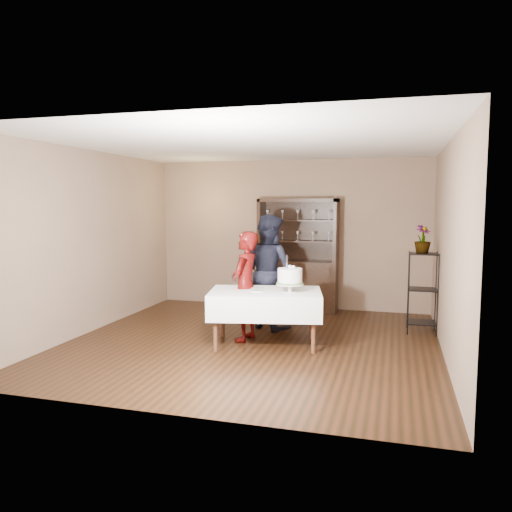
{
  "coord_description": "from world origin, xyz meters",
  "views": [
    {
      "loc": [
        1.88,
        -6.48,
        1.91
      ],
      "look_at": [
        0.02,
        0.1,
        1.19
      ],
      "focal_mm": 35.0,
      "sensor_mm": 36.0,
      "label": 1
    }
  ],
  "objects_px": {
    "woman": "(245,286)",
    "cake": "(290,277)",
    "cake_table": "(265,304)",
    "potted_plant": "(423,239)",
    "man": "(269,272)",
    "china_hutch": "(298,273)",
    "plant_etagere": "(423,289)"
  },
  "relations": [
    {
      "from": "cake_table",
      "to": "china_hutch",
      "type": "bearing_deg",
      "value": 90.07
    },
    {
      "from": "cake_table",
      "to": "potted_plant",
      "type": "relative_size",
      "value": 3.98
    },
    {
      "from": "cake_table",
      "to": "man",
      "type": "bearing_deg",
      "value": 101.36
    },
    {
      "from": "woman",
      "to": "potted_plant",
      "type": "bearing_deg",
      "value": 122.13
    },
    {
      "from": "cake_table",
      "to": "potted_plant",
      "type": "xyz_separation_m",
      "value": [
        2.05,
        1.27,
        0.83
      ]
    },
    {
      "from": "china_hutch",
      "to": "potted_plant",
      "type": "xyz_separation_m",
      "value": [
        2.06,
        -1.05,
        0.73
      ]
    },
    {
      "from": "woman",
      "to": "man",
      "type": "bearing_deg",
      "value": 176.51
    },
    {
      "from": "china_hutch",
      "to": "cake_table",
      "type": "relative_size",
      "value": 1.22
    },
    {
      "from": "cake",
      "to": "woman",
      "type": "bearing_deg",
      "value": 166.75
    },
    {
      "from": "man",
      "to": "potted_plant",
      "type": "bearing_deg",
      "value": -139.29
    },
    {
      "from": "cake_table",
      "to": "potted_plant",
      "type": "bearing_deg",
      "value": 31.7
    },
    {
      "from": "cake_table",
      "to": "cake",
      "type": "bearing_deg",
      "value": -1.06
    },
    {
      "from": "cake_table",
      "to": "woman",
      "type": "distance_m",
      "value": 0.41
    },
    {
      "from": "woman",
      "to": "cake_table",
      "type": "bearing_deg",
      "value": 72.5
    },
    {
      "from": "woman",
      "to": "cake",
      "type": "distance_m",
      "value": 0.71
    },
    {
      "from": "china_hutch",
      "to": "cake",
      "type": "relative_size",
      "value": 4.01
    },
    {
      "from": "woman",
      "to": "potted_plant",
      "type": "height_order",
      "value": "potted_plant"
    },
    {
      "from": "plant_etagere",
      "to": "man",
      "type": "xyz_separation_m",
      "value": [
        -2.26,
        -0.34,
        0.22
      ]
    },
    {
      "from": "cake_table",
      "to": "woman",
      "type": "relative_size",
      "value": 1.07
    },
    {
      "from": "cake",
      "to": "potted_plant",
      "type": "height_order",
      "value": "potted_plant"
    },
    {
      "from": "china_hutch",
      "to": "potted_plant",
      "type": "distance_m",
      "value": 2.42
    },
    {
      "from": "woman",
      "to": "cake",
      "type": "relative_size",
      "value": 3.08
    },
    {
      "from": "cake",
      "to": "potted_plant",
      "type": "distance_m",
      "value": 2.18
    },
    {
      "from": "china_hutch",
      "to": "plant_etagere",
      "type": "bearing_deg",
      "value": -26.83
    },
    {
      "from": "china_hutch",
      "to": "potted_plant",
      "type": "bearing_deg",
      "value": -27.02
    },
    {
      "from": "china_hutch",
      "to": "woman",
      "type": "height_order",
      "value": "china_hutch"
    },
    {
      "from": "man",
      "to": "cake",
      "type": "bearing_deg",
      "value": 151.33
    },
    {
      "from": "woman",
      "to": "man",
      "type": "distance_m",
      "value": 0.8
    },
    {
      "from": "plant_etagere",
      "to": "cake_table",
      "type": "xyz_separation_m",
      "value": [
        -2.08,
        -1.26,
        -0.08
      ]
    },
    {
      "from": "china_hutch",
      "to": "plant_etagere",
      "type": "height_order",
      "value": "china_hutch"
    },
    {
      "from": "plant_etagere",
      "to": "woman",
      "type": "height_order",
      "value": "woman"
    },
    {
      "from": "plant_etagere",
      "to": "cake_table",
      "type": "height_order",
      "value": "plant_etagere"
    }
  ]
}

